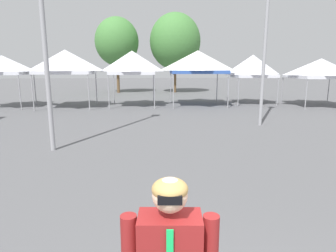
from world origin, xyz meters
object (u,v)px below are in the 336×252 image
(tree_behind_tents_right, at_px, (117,42))
(canopy_tent_right_of_center, at_px, (3,65))
(light_pole_opposite_side, at_px, (268,1))
(canopy_tent_far_left, at_px, (321,68))
(canopy_tent_behind_right, at_px, (198,62))
(canopy_tent_left_of_center, at_px, (253,66))
(tree_behind_tents_center, at_px, (175,42))
(canopy_tent_behind_left, at_px, (66,62))
(canopy_tent_behind_center, at_px, (132,63))

(tree_behind_tents_right, bearing_deg, canopy_tent_right_of_center, -120.71)
(canopy_tent_right_of_center, xyz_separation_m, light_pole_opposite_side, (13.82, -7.01, 2.47))
(canopy_tent_far_left, distance_m, tree_behind_tents_right, 18.16)
(canopy_tent_behind_right, xyz_separation_m, tree_behind_tents_right, (-6.17, 10.20, 2.12))
(canopy_tent_left_of_center, height_order, tree_behind_tents_center, tree_behind_tents_center)
(canopy_tent_right_of_center, bearing_deg, canopy_tent_left_of_center, 1.94)
(canopy_tent_behind_right, bearing_deg, canopy_tent_behind_left, -176.99)
(light_pole_opposite_side, bearing_deg, canopy_tent_behind_left, 145.91)
(canopy_tent_far_left, relative_size, tree_behind_tents_center, 0.47)
(canopy_tent_right_of_center, bearing_deg, tree_behind_tents_center, 40.87)
(canopy_tent_right_of_center, distance_m, canopy_tent_left_of_center, 16.20)
(canopy_tent_right_of_center, relative_size, canopy_tent_behind_center, 0.91)
(canopy_tent_behind_left, xyz_separation_m, canopy_tent_behind_center, (4.10, 0.24, -0.04))
(canopy_tent_behind_right, bearing_deg, light_pole_opposite_side, -77.97)
(canopy_tent_far_left, bearing_deg, canopy_tent_behind_right, 171.89)
(canopy_tent_behind_right, distance_m, canopy_tent_left_of_center, 3.92)
(canopy_tent_behind_left, bearing_deg, tree_behind_tents_center, 53.18)
(canopy_tent_behind_left, bearing_deg, canopy_tent_left_of_center, 4.03)
(canopy_tent_right_of_center, distance_m, canopy_tent_far_left, 20.14)
(canopy_tent_behind_left, relative_size, light_pole_opposite_side, 0.39)
(canopy_tent_far_left, bearing_deg, canopy_tent_right_of_center, 177.19)
(canopy_tent_right_of_center, height_order, canopy_tent_far_left, canopy_tent_right_of_center)
(canopy_tent_behind_center, relative_size, light_pole_opposite_side, 0.39)
(canopy_tent_right_of_center, relative_size, canopy_tent_behind_right, 0.87)
(canopy_tent_behind_left, xyz_separation_m, tree_behind_tents_center, (7.90, 10.55, 2.18))
(canopy_tent_behind_right, height_order, canopy_tent_left_of_center, canopy_tent_behind_right)
(canopy_tent_behind_right, bearing_deg, tree_behind_tents_right, 121.18)
(canopy_tent_behind_left, height_order, light_pole_opposite_side, light_pole_opposite_side)
(canopy_tent_behind_left, height_order, tree_behind_tents_center, tree_behind_tents_center)
(canopy_tent_right_of_center, height_order, tree_behind_tents_center, tree_behind_tents_center)
(canopy_tent_behind_left, height_order, canopy_tent_behind_right, canopy_tent_behind_right)
(canopy_tent_behind_right, xyz_separation_m, canopy_tent_far_left, (7.81, -1.11, -0.41))
(canopy_tent_left_of_center, relative_size, tree_behind_tents_right, 0.46)
(canopy_tent_right_of_center, height_order, light_pole_opposite_side, light_pole_opposite_side)
(canopy_tent_behind_right, height_order, light_pole_opposite_side, light_pole_opposite_side)
(canopy_tent_left_of_center, xyz_separation_m, canopy_tent_far_left, (3.93, -1.54, -0.15))
(tree_behind_tents_right, bearing_deg, light_pole_opposite_side, -66.07)
(tree_behind_tents_center, bearing_deg, canopy_tent_left_of_center, -65.73)
(tree_behind_tents_center, bearing_deg, canopy_tent_far_left, -53.53)
(tree_behind_tents_right, bearing_deg, canopy_tent_far_left, -38.97)
(canopy_tent_behind_center, distance_m, canopy_tent_behind_right, 4.28)
(canopy_tent_right_of_center, height_order, canopy_tent_behind_center, canopy_tent_behind_center)
(canopy_tent_behind_center, height_order, canopy_tent_behind_right, canopy_tent_behind_right)
(canopy_tent_behind_left, relative_size, tree_behind_tents_right, 0.49)
(canopy_tent_behind_left, bearing_deg, tree_behind_tents_right, 78.29)
(canopy_tent_behind_center, bearing_deg, tree_behind_tents_right, 100.33)
(canopy_tent_right_of_center, bearing_deg, canopy_tent_behind_center, -0.52)
(tree_behind_tents_center, bearing_deg, tree_behind_tents_right, 179.06)
(canopy_tent_behind_left, distance_m, canopy_tent_far_left, 16.21)
(canopy_tent_behind_right, bearing_deg, canopy_tent_left_of_center, 6.22)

